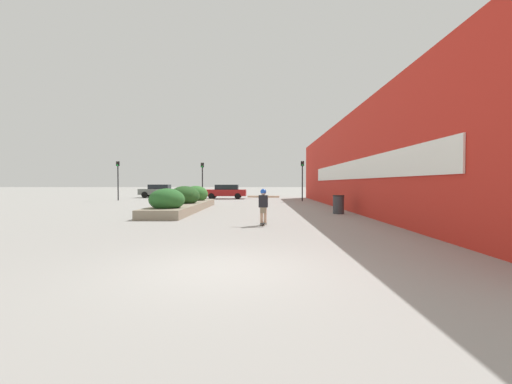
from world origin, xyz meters
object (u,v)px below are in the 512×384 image
Objects in this scene: traffic_light_left at (202,175)px; traffic_light_far_left at (118,174)px; skateboarder at (263,202)px; trash_bin at (338,204)px; skateboard at (263,223)px; car_leftmost at (226,191)px; car_center_left at (159,191)px; traffic_light_right at (302,174)px.

traffic_light_far_left reaches higher than traffic_light_left.
trash_bin is (4.09, 5.14, -0.40)m from skateboarder.
skateboarder is 6.58m from trash_bin.
skateboard is 20.35m from traffic_light_left.
traffic_light_far_left reaches higher than car_leftmost.
skateboarder is 0.32× the size of car_center_left.
car_leftmost reaches higher than skateboarder.
traffic_light_far_left is (-18.01, 14.24, 2.04)m from trash_bin.
traffic_light_left is 0.96× the size of traffic_light_far_left.
skateboarder is 0.30× the size of car_leftmost.
skateboard is at bearing -170.47° from car_leftmost.
traffic_light_right reaches higher than trash_bin.
trash_bin is 0.28× the size of traffic_light_left.
car_leftmost is 1.06× the size of car_center_left.
car_leftmost reaches higher than skateboard.
skateboarder is at bearing -155.25° from car_center_left.
traffic_light_far_left is (-10.03, -3.80, 1.75)m from car_leftmost.
traffic_light_left is at bearing 175.65° from traffic_light_right.
skateboard is 19.18m from traffic_light_right.
car_leftmost is at bearing 20.75° from traffic_light_far_left.
trash_bin is 13.66m from traffic_light_right.
traffic_light_left is (-5.75, 19.37, 2.40)m from skateboard.
traffic_light_left reaches higher than skateboard.
traffic_light_far_left reaches higher than trash_bin.
car_center_left is 1.12× the size of traffic_light_right.
car_leftmost is 1.22× the size of traffic_light_left.
skateboard is 0.21× the size of traffic_light_right.
trash_bin is at bearing -88.56° from traffic_light_right.
traffic_light_far_left is at bearing 134.35° from skateboard.
trash_bin is at bearing 60.14° from skateboarder.
car_center_left is 9.28m from traffic_light_left.
trash_bin is at bearing -142.39° from car_center_left.
traffic_light_right is (3.75, 18.65, 2.45)m from skateboard.
trash_bin is 17.41m from traffic_light_left.
traffic_light_far_left is at bearing 163.91° from car_center_left.
traffic_light_right is (15.76, -7.38, 1.71)m from car_center_left.
traffic_light_left is (-9.84, 14.23, 1.96)m from trash_bin.
trash_bin is 0.27× the size of traffic_light_far_left.
car_center_left reaches higher than car_leftmost.
car_center_left is at bearing 123.42° from skateboard.
traffic_light_right is at bearing 87.28° from skateboard.
traffic_light_left is at bearing -0.05° from traffic_light_far_left.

